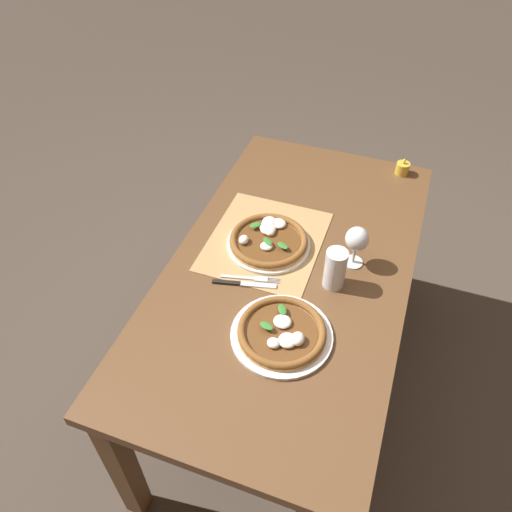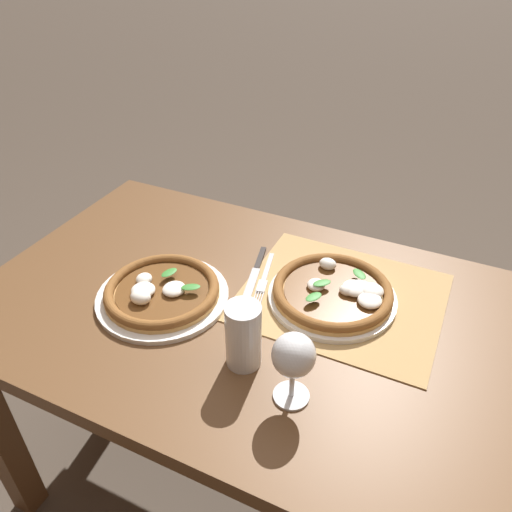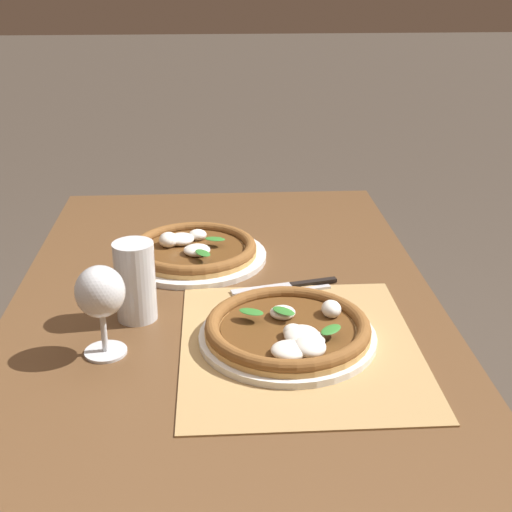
{
  "view_description": "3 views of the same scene",
  "coord_description": "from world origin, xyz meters",
  "px_view_note": "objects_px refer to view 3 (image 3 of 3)",
  "views": [
    {
      "loc": [
        1.17,
        0.29,
        1.98
      ],
      "look_at": [
        0.08,
        -0.1,
        0.83
      ],
      "focal_mm": 35.0,
      "sensor_mm": 36.0,
      "label": 1
    },
    {
      "loc": [
        -0.28,
        0.78,
        1.51
      ],
      "look_at": [
        0.12,
        -0.08,
        0.82
      ],
      "focal_mm": 35.0,
      "sensor_mm": 36.0,
      "label": 2
    },
    {
      "loc": [
        -1.11,
        0.01,
        1.35
      ],
      "look_at": [
        0.09,
        -0.06,
        0.83
      ],
      "focal_mm": 50.0,
      "sensor_mm": 36.0,
      "label": 3
    }
  ],
  "objects_px": {
    "fork": "(280,293)",
    "wine_glass": "(100,295)",
    "pizza_near": "(289,331)",
    "pint_glass": "(135,283)",
    "pizza_far": "(193,251)",
    "knife": "(284,286)"
  },
  "relations": [
    {
      "from": "wine_glass",
      "to": "knife",
      "type": "xyz_separation_m",
      "value": [
        0.22,
        -0.32,
        -0.1
      ]
    },
    {
      "from": "pizza_near",
      "to": "pizza_far",
      "type": "distance_m",
      "value": 0.4
    },
    {
      "from": "pizza_far",
      "to": "wine_glass",
      "type": "relative_size",
      "value": 2.0
    },
    {
      "from": "pizza_near",
      "to": "fork",
      "type": "bearing_deg",
      "value": -0.79
    },
    {
      "from": "wine_glass",
      "to": "fork",
      "type": "relative_size",
      "value": 0.78
    },
    {
      "from": "fork",
      "to": "wine_glass",
      "type": "bearing_deg",
      "value": 122.41
    },
    {
      "from": "pizza_far",
      "to": "pizza_near",
      "type": "bearing_deg",
      "value": -155.46
    },
    {
      "from": "wine_glass",
      "to": "fork",
      "type": "height_order",
      "value": "wine_glass"
    },
    {
      "from": "pizza_far",
      "to": "wine_glass",
      "type": "bearing_deg",
      "value": 160.37
    },
    {
      "from": "pizza_near",
      "to": "pizza_far",
      "type": "xyz_separation_m",
      "value": [
        0.37,
        0.17,
        -0.0
      ]
    },
    {
      "from": "pizza_far",
      "to": "pint_glass",
      "type": "height_order",
      "value": "pint_glass"
    },
    {
      "from": "pizza_near",
      "to": "knife",
      "type": "height_order",
      "value": "pizza_near"
    },
    {
      "from": "pizza_far",
      "to": "fork",
      "type": "xyz_separation_m",
      "value": [
        -0.19,
        -0.17,
        -0.01
      ]
    },
    {
      "from": "pizza_near",
      "to": "knife",
      "type": "distance_m",
      "value": 0.21
    },
    {
      "from": "wine_glass",
      "to": "fork",
      "type": "distance_m",
      "value": 0.38
    },
    {
      "from": "knife",
      "to": "pizza_near",
      "type": "bearing_deg",
      "value": 176.41
    },
    {
      "from": "pizza_near",
      "to": "wine_glass",
      "type": "xyz_separation_m",
      "value": [
        -0.02,
        0.3,
        0.08
      ]
    },
    {
      "from": "wine_glass",
      "to": "pint_glass",
      "type": "distance_m",
      "value": 0.13
    },
    {
      "from": "wine_glass",
      "to": "pint_glass",
      "type": "xyz_separation_m",
      "value": [
        0.12,
        -0.04,
        -0.04
      ]
    },
    {
      "from": "wine_glass",
      "to": "pizza_near",
      "type": "bearing_deg",
      "value": -87.16
    },
    {
      "from": "pizza_near",
      "to": "wine_glass",
      "type": "bearing_deg",
      "value": 92.84
    },
    {
      "from": "pizza_far",
      "to": "knife",
      "type": "distance_m",
      "value": 0.24
    }
  ]
}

